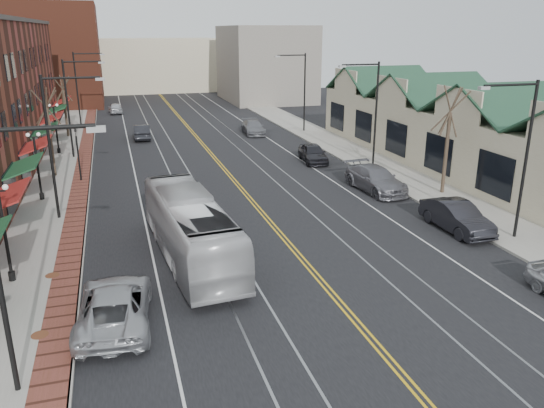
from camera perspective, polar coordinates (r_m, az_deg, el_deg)
ground at (r=19.94m, az=10.05°, el=-13.53°), size 160.00×160.00×0.00m
sidewalk_left at (r=36.69m, az=-22.23°, el=0.49°), size 4.00×120.00×0.15m
sidewalk_right at (r=41.63m, az=12.65°, el=3.41°), size 4.00×120.00×0.15m
building_right at (r=44.37m, az=19.68°, el=6.64°), size 8.00×36.00×4.60m
backdrop_left at (r=85.43m, az=-22.88°, el=14.57°), size 14.00×18.00×14.00m
backdrop_mid at (r=100.48m, az=-12.56°, el=14.44°), size 22.00×14.00×9.00m
backdrop_right at (r=83.39m, az=-0.73°, el=14.85°), size 12.00×16.00×11.00m
streetlight_l_0 at (r=16.20m, az=-26.41°, el=-3.14°), size 3.33×0.25×8.00m
streetlight_l_1 at (r=31.59m, az=-22.14°, el=7.10°), size 3.33×0.25×8.00m
streetlight_l_2 at (r=47.39m, az=-20.65°, el=10.57°), size 3.33×0.25×8.00m
streetlight_l_3 at (r=63.29m, az=-19.90°, el=12.30°), size 3.33×0.25×8.00m
streetlight_r_0 at (r=28.88m, az=25.18°, el=5.77°), size 3.33×0.25×8.00m
streetlight_r_1 at (r=41.97m, az=10.62°, el=10.56°), size 3.33×0.25×8.00m
streetlight_r_2 at (r=56.58m, az=3.10°, el=12.75°), size 3.33×0.25×8.00m
lamppost_l_1 at (r=24.86m, az=-26.77°, el=-3.07°), size 0.84×0.28×4.27m
lamppost_l_2 at (r=36.25m, az=-23.88°, el=3.57°), size 0.84×0.28×4.27m
lamppost_l_3 at (r=49.89m, az=-22.19°, el=7.43°), size 0.84×0.28×4.27m
tree_left_near at (r=41.80m, az=-22.84°, el=7.32°), size 1.78×1.37×6.48m
tree_left_far at (r=57.60m, az=-21.41°, el=9.89°), size 1.66×1.28×6.02m
tree_right_mid at (r=36.15m, az=18.36°, el=6.70°), size 1.90×1.46×6.93m
manhole_mid at (r=20.94m, az=-23.70°, el=-12.77°), size 0.60×0.60×0.02m
manhole_far at (r=25.36m, az=-22.55°, el=-7.09°), size 0.60×0.60×0.02m
traffic_signal at (r=39.89m, az=-20.17°, el=5.46°), size 0.18×0.15×3.80m
transit_bus at (r=25.20m, az=-8.75°, el=-2.61°), size 3.45×11.15×3.06m
parked_suv at (r=20.67m, az=-16.55°, el=-10.38°), size 3.03×5.73×1.54m
parked_car_b at (r=30.33m, az=19.23°, el=-1.29°), size 1.73×4.86×1.60m
parked_car_c at (r=36.46m, az=11.08°, el=2.64°), size 2.73×5.80×1.64m
parked_car_d at (r=43.89m, az=4.43°, el=5.48°), size 2.28×4.62×1.52m
distant_car_left at (r=54.83m, az=-13.82°, el=7.54°), size 1.68×4.47×1.46m
distant_car_right at (r=55.99m, az=-2.03°, el=8.25°), size 2.34×5.03×1.42m
distant_car_far at (r=73.13m, az=-16.52°, el=9.86°), size 1.97×4.20×1.39m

